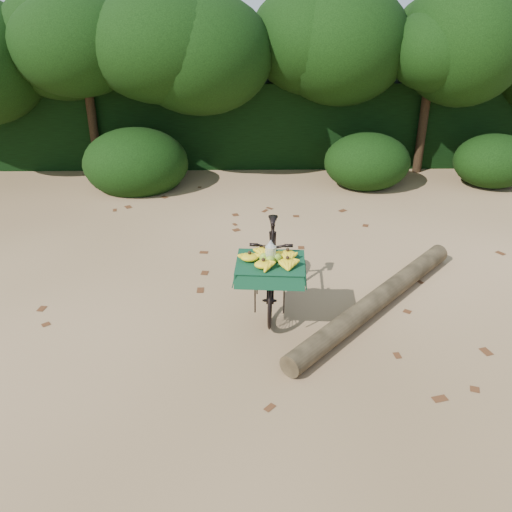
{
  "coord_description": "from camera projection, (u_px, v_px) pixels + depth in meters",
  "views": [
    {
      "loc": [
        -0.87,
        -5.91,
        3.62
      ],
      "look_at": [
        -0.76,
        -0.26,
        0.77
      ],
      "focal_mm": 38.0,
      "sensor_mm": 36.0,
      "label": 1
    }
  ],
  "objects": [
    {
      "name": "hedge_backdrop",
      "position": [
        284.0,
        119.0,
        12.14
      ],
      "size": [
        26.0,
        1.8,
        1.8
      ],
      "primitive_type": "cube",
      "color": "black",
      "rests_on": "ground"
    },
    {
      "name": "vendor_bicycle",
      "position": [
        272.0,
        265.0,
        6.62
      ],
      "size": [
        0.8,
        1.83,
        1.06
      ],
      "rotation": [
        0.0,
        0.0,
        -0.08
      ],
      "color": "black",
      "rests_on": "ground"
    },
    {
      "name": "tree_row",
      "position": [
        256.0,
        73.0,
        10.91
      ],
      "size": [
        14.5,
        2.0,
        4.0
      ],
      "primitive_type": null,
      "color": "black",
      "rests_on": "ground"
    },
    {
      "name": "fallen_log",
      "position": [
        377.0,
        300.0,
        6.67
      ],
      "size": [
        2.56,
        2.74,
        0.25
      ],
      "primitive_type": "cylinder",
      "rotation": [
        1.57,
        0.0,
        -0.74
      ],
      "color": "brown",
      "rests_on": "ground"
    },
    {
      "name": "bush_clumps",
      "position": [
        316.0,
        165.0,
        10.56
      ],
      "size": [
        8.8,
        1.7,
        0.9
      ],
      "primitive_type": null,
      "color": "black",
      "rests_on": "ground"
    },
    {
      "name": "ground",
      "position": [
        315.0,
        300.0,
        6.92
      ],
      "size": [
        80.0,
        80.0,
        0.0
      ],
      "primitive_type": "plane",
      "color": "tan",
      "rests_on": "ground"
    },
    {
      "name": "leaf_litter",
      "position": [
        309.0,
        275.0,
        7.5
      ],
      "size": [
        7.0,
        7.3,
        0.01
      ],
      "primitive_type": null,
      "color": "#532D16",
      "rests_on": "ground"
    }
  ]
}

